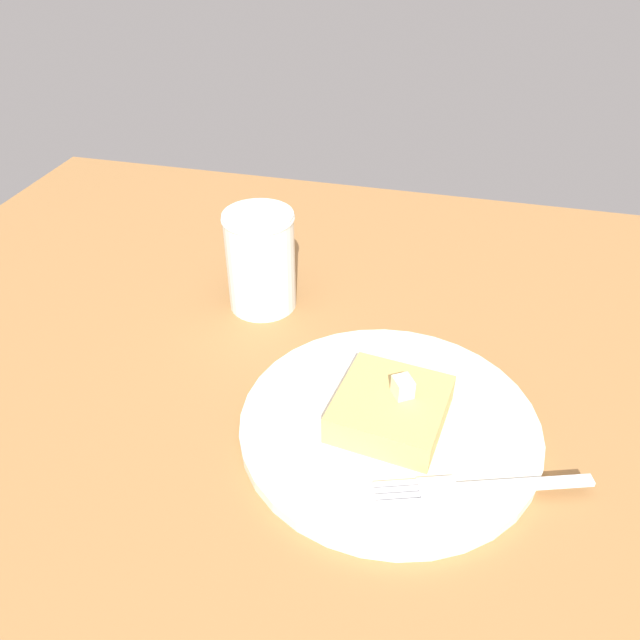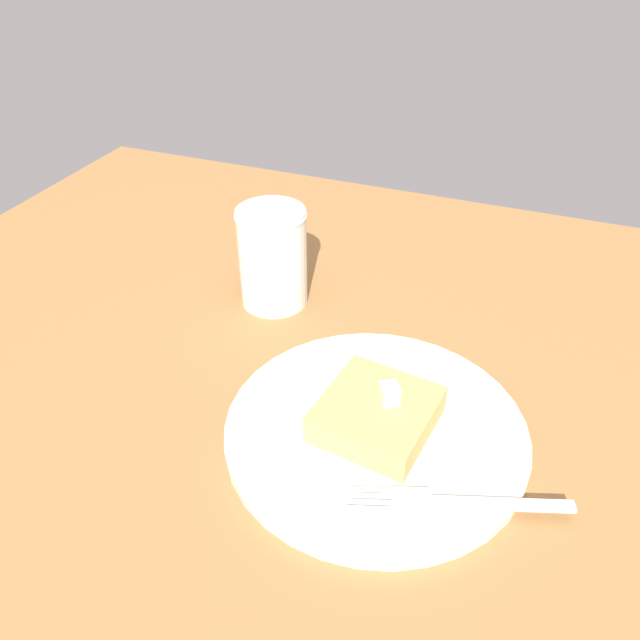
{
  "view_description": "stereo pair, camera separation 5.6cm",
  "coord_description": "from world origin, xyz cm",
  "views": [
    {
      "loc": [
        3.26,
        -24.64,
        40.05
      ],
      "look_at": [
        -7.65,
        18.87,
        7.09
      ],
      "focal_mm": 35.0,
      "sensor_mm": 36.0,
      "label": 1
    },
    {
      "loc": [
        8.56,
        -22.96,
        40.05
      ],
      "look_at": [
        -7.65,
        18.87,
        7.09
      ],
      "focal_mm": 35.0,
      "sensor_mm": 36.0,
      "label": 2
    }
  ],
  "objects": [
    {
      "name": "fork",
      "position": [
        6.73,
        6.02,
        3.81
      ],
      "size": [
        15.61,
        6.5,
        0.36
      ],
      "color": "silver",
      "rests_on": "plate"
    },
    {
      "name": "butter_pat_primary",
      "position": [
        0.76,
        12.03,
        6.97
      ],
      "size": [
        2.02,
        2.07,
        1.56
      ],
      "primitive_type": "cube",
      "rotation": [
        0.0,
        0.0,
        2.14
      ],
      "color": "#F0EAC3",
      "rests_on": "toast_slice_center"
    },
    {
      "name": "syrup_jar",
      "position": [
        -15.63,
        26.2,
        7.47
      ],
      "size": [
        7.14,
        7.14,
        10.45
      ],
      "color": "#381A05",
      "rests_on": "table_surface"
    },
    {
      "name": "table_surface",
      "position": [
        0.0,
        0.0,
        1.3
      ],
      "size": [
        115.33,
        115.33,
        2.59
      ],
      "primitive_type": "cube",
      "color": "olive",
      "rests_on": "ground"
    },
    {
      "name": "toast_slice_center",
      "position": [
        0.33,
        11.54,
        4.91
      ],
      "size": [
        9.55,
        9.79,
        2.55
      ],
      "primitive_type": "cube",
      "rotation": [
        0.0,
        0.0,
        -0.14
      ],
      "color": "tan",
      "rests_on": "plate"
    },
    {
      "name": "plate",
      "position": [
        0.33,
        11.54,
        3.17
      ],
      "size": [
        24.31,
        24.31,
        1.04
      ],
      "color": "silver",
      "rests_on": "table_surface"
    }
  ]
}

